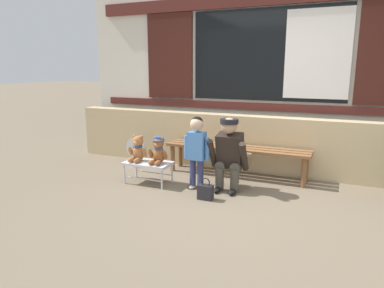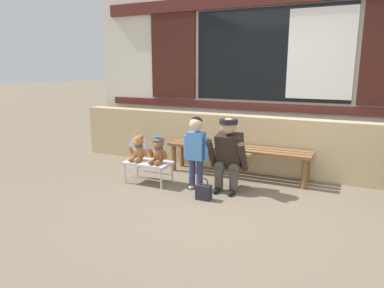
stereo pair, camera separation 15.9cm
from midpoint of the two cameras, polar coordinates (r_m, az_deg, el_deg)
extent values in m
plane|color=#756651|center=(4.20, 4.84, -9.53)|extent=(60.00, 60.00, 0.00)
cube|color=tan|center=(5.39, 9.82, -0.01)|extent=(6.31, 0.25, 0.85)
cube|color=silver|center=(5.79, 11.66, 15.20)|extent=(6.44, 0.20, 3.75)
cube|color=#56231E|center=(5.69, 11.01, 5.96)|extent=(5.93, 0.04, 0.12)
cube|color=black|center=(5.67, 11.36, 14.02)|extent=(2.40, 0.03, 1.40)
cube|color=white|center=(5.54, 18.99, 13.65)|extent=(0.93, 0.02, 1.29)
cube|color=#3D1914|center=(6.25, -4.36, 14.04)|extent=(0.84, 0.05, 1.43)
cube|color=brown|center=(4.97, 5.87, -0.99)|extent=(2.10, 0.11, 0.04)
cube|color=brown|center=(5.10, 6.36, -0.65)|extent=(2.10, 0.11, 0.04)
cube|color=brown|center=(5.24, 6.83, -0.32)|extent=(2.10, 0.11, 0.04)
cylinder|color=brown|center=(5.39, -4.04, -2.31)|extent=(0.07, 0.07, 0.40)
cylinder|color=brown|center=(5.63, -2.73, -1.65)|extent=(0.07, 0.07, 0.40)
cylinder|color=brown|center=(4.84, 16.86, -4.54)|extent=(0.07, 0.07, 0.40)
cylinder|color=brown|center=(5.11, 17.25, -3.68)|extent=(0.07, 0.07, 0.40)
cube|color=silver|center=(4.83, -8.11, -3.14)|extent=(0.64, 0.36, 0.04)
cylinder|color=silver|center=(4.91, -11.87, -4.86)|extent=(0.02, 0.02, 0.26)
cylinder|color=silver|center=(5.14, -9.94, -3.98)|extent=(0.02, 0.02, 0.26)
cylinder|color=silver|center=(4.60, -5.94, -5.80)|extent=(0.02, 0.02, 0.26)
cylinder|color=silver|center=(4.85, -4.20, -4.80)|extent=(0.02, 0.02, 0.26)
cylinder|color=silver|center=(4.76, -8.99, -5.63)|extent=(0.58, 0.02, 0.02)
cylinder|color=silver|center=(5.00, -7.15, -4.68)|extent=(0.58, 0.02, 0.02)
ellipsoid|color=#A86B3D|center=(4.90, -9.63, -1.43)|extent=(0.17, 0.14, 0.22)
sphere|color=#A86B3D|center=(4.85, -9.76, 0.46)|extent=(0.15, 0.15, 0.15)
sphere|color=#E1955B|center=(4.81, -10.11, 0.20)|extent=(0.06, 0.06, 0.06)
sphere|color=#A86B3D|center=(4.88, -10.24, 1.20)|extent=(0.06, 0.06, 0.06)
ellipsoid|color=#A86B3D|center=(4.93, -10.90, -1.15)|extent=(0.06, 0.11, 0.16)
ellipsoid|color=#A86B3D|center=(4.85, -10.80, -2.53)|extent=(0.06, 0.15, 0.06)
sphere|color=#A86B3D|center=(4.82, -9.20, 1.11)|extent=(0.06, 0.06, 0.06)
ellipsoid|color=#A86B3D|center=(4.81, -8.73, -1.40)|extent=(0.06, 0.11, 0.16)
ellipsoid|color=#A86B3D|center=(4.80, -9.87, -2.65)|extent=(0.06, 0.15, 0.06)
torus|color=#335699|center=(4.87, -9.70, -0.35)|extent=(0.13, 0.13, 0.02)
ellipsoid|color=#93562D|center=(4.73, -6.38, -1.81)|extent=(0.17, 0.14, 0.22)
sphere|color=#93562D|center=(4.69, -6.48, 0.14)|extent=(0.15, 0.15, 0.15)
sphere|color=#C87B48|center=(4.64, -6.81, -0.13)|extent=(0.06, 0.06, 0.06)
sphere|color=#93562D|center=(4.71, -6.99, 0.91)|extent=(0.06, 0.06, 0.06)
ellipsoid|color=#93562D|center=(4.76, -7.71, -1.52)|extent=(0.06, 0.11, 0.16)
ellipsoid|color=#93562D|center=(4.68, -7.55, -2.95)|extent=(0.06, 0.15, 0.06)
sphere|color=#93562D|center=(4.66, -5.88, 0.81)|extent=(0.06, 0.06, 0.06)
ellipsoid|color=#93562D|center=(4.65, -5.39, -1.79)|extent=(0.06, 0.11, 0.16)
ellipsoid|color=#93562D|center=(4.63, -6.56, -3.08)|extent=(0.06, 0.15, 0.06)
torus|color=#335699|center=(4.71, -6.43, -0.70)|extent=(0.13, 0.13, 0.02)
cylinder|color=#335699|center=(4.68, -6.47, 0.64)|extent=(0.17, 0.17, 0.01)
cylinder|color=#335699|center=(4.68, -6.47, 0.91)|extent=(0.10, 0.10, 0.04)
cylinder|color=navy|center=(4.60, -0.88, -4.62)|extent=(0.08, 0.08, 0.36)
ellipsoid|color=silver|center=(4.64, -0.97, -6.99)|extent=(0.07, 0.12, 0.05)
cylinder|color=navy|center=(4.55, 0.39, -4.78)|extent=(0.08, 0.08, 0.36)
ellipsoid|color=silver|center=(4.60, 0.29, -7.17)|extent=(0.07, 0.12, 0.05)
cube|color=#4C84CC|center=(4.48, -0.25, -0.29)|extent=(0.22, 0.15, 0.36)
cylinder|color=#4C84CC|center=(4.55, -1.92, -0.50)|extent=(0.06, 0.06, 0.30)
cylinder|color=#4C84CC|center=(4.43, 1.46, -0.83)|extent=(0.06, 0.06, 0.30)
sphere|color=#DBB28E|center=(4.43, -0.26, 3.25)|extent=(0.17, 0.17, 0.17)
sphere|color=black|center=(4.44, -0.19, 3.52)|extent=(0.16, 0.16, 0.16)
cylinder|color=#4C473D|center=(4.55, 3.52, -5.73)|extent=(0.11, 0.11, 0.30)
cylinder|color=#4C473D|center=(4.63, 4.15, -3.23)|extent=(0.13, 0.32, 0.13)
ellipsoid|color=black|center=(4.52, 3.15, -7.46)|extent=(0.09, 0.20, 0.06)
cylinder|color=#4C473D|center=(4.49, 5.93, -6.02)|extent=(0.11, 0.11, 0.30)
cylinder|color=#4C473D|center=(4.57, 6.51, -3.49)|extent=(0.13, 0.32, 0.13)
ellipsoid|color=black|center=(4.46, 5.58, -7.79)|extent=(0.09, 0.20, 0.06)
cube|color=#2D231E|center=(4.52, 5.25, -1.01)|extent=(0.32, 0.30, 0.47)
cylinder|color=#2D231E|center=(4.51, 2.31, -1.53)|extent=(0.08, 0.28, 0.40)
cylinder|color=#2D231E|center=(4.38, 7.44, -2.05)|extent=(0.08, 0.28, 0.40)
sphere|color=tan|center=(4.39, 5.05, 2.99)|extent=(0.20, 0.20, 0.20)
cylinder|color=black|center=(4.38, 5.06, 3.70)|extent=(0.23, 0.23, 0.06)
cube|color=brown|center=(4.59, 7.83, -2.69)|extent=(0.10, 0.22, 0.16)
cube|color=#232328|center=(4.26, 1.11, -7.87)|extent=(0.18, 0.11, 0.18)
torus|color=#232328|center=(4.21, 1.11, -6.27)|extent=(0.11, 0.01, 0.11)
cylinder|color=silver|center=(5.76, -9.65, -3.35)|extent=(0.24, 0.24, 0.04)
cylinder|color=silver|center=(5.74, -9.68, -2.68)|extent=(0.04, 0.04, 0.10)
cylinder|color=silver|center=(5.67, -9.87, -0.58)|extent=(0.34, 0.06, 0.34)
cylinder|color=#333338|center=(5.67, -9.87, -0.58)|extent=(0.07, 0.08, 0.07)
camera|label=1|loc=(0.08, -90.96, -0.21)|focal=32.74mm
camera|label=2|loc=(0.08, 89.04, 0.21)|focal=32.74mm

